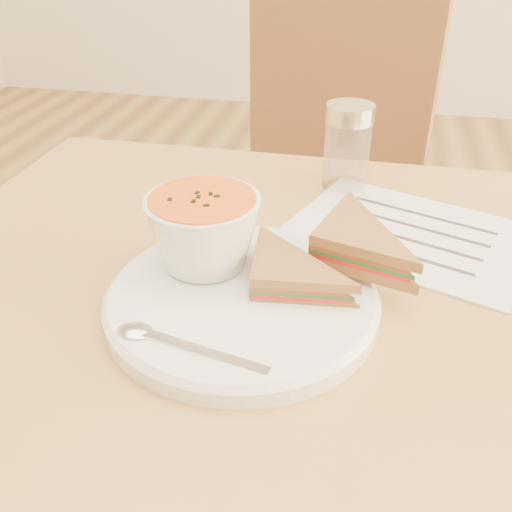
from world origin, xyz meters
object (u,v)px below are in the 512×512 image
(dining_table, at_px, (324,506))
(chair_far, at_px, (297,222))
(soup_bowl, at_px, (204,235))
(condiment_shaker, at_px, (347,147))
(plate, at_px, (242,301))

(dining_table, height_order, chair_far, chair_far)
(soup_bowl, distance_m, condiment_shaker, 0.30)
(chair_far, distance_m, condiment_shaker, 0.49)
(plate, xyz_separation_m, condiment_shaker, (0.08, 0.31, 0.05))
(soup_bowl, bearing_deg, condiment_shaker, 65.12)
(condiment_shaker, bearing_deg, soup_bowl, -114.88)
(chair_far, bearing_deg, dining_table, 118.72)
(dining_table, distance_m, soup_bowl, 0.46)
(dining_table, relative_size, condiment_shaker, 8.53)
(dining_table, relative_size, chair_far, 1.02)
(condiment_shaker, bearing_deg, plate, -103.90)
(dining_table, height_order, plate, plate)
(plate, bearing_deg, chair_far, 93.01)
(plate, height_order, soup_bowl, soup_bowl)
(plate, distance_m, soup_bowl, 0.08)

